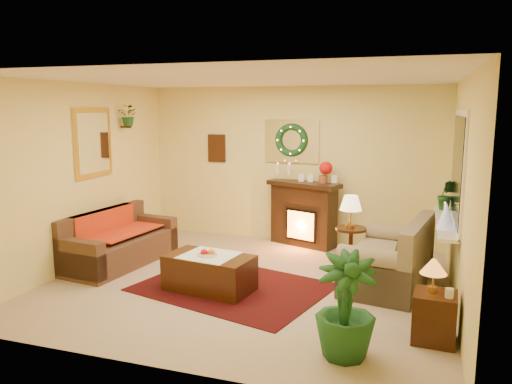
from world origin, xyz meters
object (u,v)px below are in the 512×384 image
(fireplace, at_px, (304,212))
(end_table_square, at_px, (434,315))
(loveseat, at_px, (388,254))
(coffee_table, at_px, (210,274))
(side_table_round, at_px, (351,245))
(sofa, at_px, (120,235))

(fireplace, height_order, end_table_square, fireplace)
(loveseat, distance_m, coffee_table, 2.28)
(end_table_square, bearing_deg, loveseat, 110.35)
(loveseat, relative_size, side_table_round, 2.65)
(sofa, distance_m, fireplace, 2.95)
(side_table_round, height_order, coffee_table, side_table_round)
(sofa, bearing_deg, fireplace, 45.45)
(fireplace, bearing_deg, side_table_round, -26.85)
(side_table_round, relative_size, end_table_square, 1.17)
(coffee_table, bearing_deg, side_table_round, 52.58)
(coffee_table, bearing_deg, loveseat, 31.19)
(fireplace, relative_size, loveseat, 0.71)
(fireplace, height_order, side_table_round, fireplace)
(fireplace, bearing_deg, loveseat, -27.76)
(sofa, xyz_separation_m, coffee_table, (1.67, -0.58, -0.22))
(end_table_square, distance_m, coffee_table, 2.69)
(fireplace, bearing_deg, coffee_table, -86.02)
(fireplace, distance_m, coffee_table, 2.52)
(loveseat, xyz_separation_m, coffee_table, (-2.09, -0.89, -0.21))
(fireplace, height_order, loveseat, fireplace)
(sofa, distance_m, side_table_round, 3.34)
(fireplace, distance_m, loveseat, 2.12)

